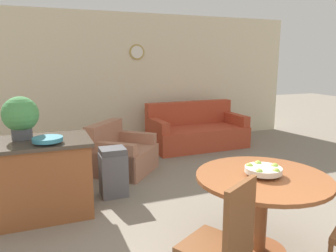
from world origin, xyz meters
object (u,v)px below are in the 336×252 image
at_px(couch, 196,132).
at_px(trash_bin, 113,172).
at_px(dining_table, 262,194).
at_px(armchair, 121,155).
at_px(kitchen_island, 37,178).
at_px(dining_chair_near_left, 224,240).
at_px(teal_bowl, 48,139).
at_px(potted_plant, 20,116).
at_px(fruit_bowl, 263,170).

bearing_deg(couch, trash_bin, -140.24).
height_order(dining_table, armchair, armchair).
distance_m(couch, armchair, 2.06).
relative_size(kitchen_island, armchair, 0.98).
xyz_separation_m(dining_chair_near_left, trash_bin, (-0.29, 2.28, -0.22)).
relative_size(teal_bowl, trash_bin, 0.49).
bearing_deg(armchair, potted_plant, 167.42).
distance_m(dining_chair_near_left, trash_bin, 2.31).
bearing_deg(armchair, trash_bin, -158.28).
height_order(fruit_bowl, armchair, fruit_bowl).
height_order(dining_chair_near_left, couch, dining_chair_near_left).
distance_m(dining_chair_near_left, teal_bowl, 2.18).
relative_size(fruit_bowl, armchair, 0.26).
relative_size(dining_chair_near_left, potted_plant, 2.04).
distance_m(dining_table, armchair, 2.78).
height_order(fruit_bowl, teal_bowl, teal_bowl).
xyz_separation_m(trash_bin, couch, (2.12, 1.86, -0.02)).
xyz_separation_m(dining_chair_near_left, armchair, (0.02, 3.16, -0.27)).
relative_size(kitchen_island, couch, 0.62).
relative_size(dining_chair_near_left, kitchen_island, 0.82).
distance_m(dining_chair_near_left, kitchen_island, 2.38).
relative_size(fruit_bowl, potted_plant, 0.67).
bearing_deg(kitchen_island, couch, 34.46).
distance_m(trash_bin, armchair, 0.94).
bearing_deg(teal_bowl, fruit_bowl, -38.26).
bearing_deg(kitchen_island, fruit_bowl, -39.87).
bearing_deg(teal_bowl, potted_plant, 129.46).
relative_size(kitchen_island, potted_plant, 2.49).
distance_m(kitchen_island, teal_bowl, 0.54).
bearing_deg(fruit_bowl, trash_bin, 118.24).
xyz_separation_m(dining_table, dining_chair_near_left, (-0.67, -0.48, -0.05)).
height_order(potted_plant, armchair, potted_plant).
xyz_separation_m(fruit_bowl, kitchen_island, (-1.88, 1.57, -0.36)).
bearing_deg(couch, teal_bowl, -143.25).
xyz_separation_m(dining_table, teal_bowl, (-1.74, 1.38, 0.34)).
bearing_deg(potted_plant, teal_bowl, -50.54).
xyz_separation_m(fruit_bowl, potted_plant, (-2.01, 1.69, 0.34)).
distance_m(dining_chair_near_left, couch, 4.53).
height_order(couch, armchair, couch).
relative_size(dining_table, fruit_bowl, 3.67).
height_order(kitchen_island, teal_bowl, teal_bowl).
xyz_separation_m(teal_bowl, potted_plant, (-0.26, 0.32, 0.22)).
bearing_deg(kitchen_island, armchair, 42.05).
xyz_separation_m(dining_chair_near_left, kitchen_island, (-1.21, 2.05, -0.09)).
distance_m(dining_chair_near_left, fruit_bowl, 0.87).
relative_size(fruit_bowl, kitchen_island, 0.27).
bearing_deg(armchair, teal_bowl, -178.64).
height_order(dining_table, couch, couch).
relative_size(trash_bin, couch, 0.33).
height_order(fruit_bowl, trash_bin, fruit_bowl).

